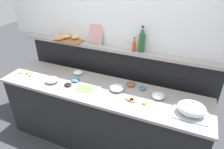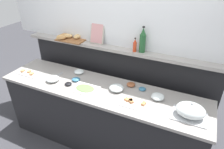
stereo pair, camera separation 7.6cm
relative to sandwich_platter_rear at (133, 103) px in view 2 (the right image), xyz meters
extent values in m
plane|color=#38383D|center=(-0.47, 0.72, -0.92)|extent=(12.00, 12.00, 0.00)
cube|color=black|center=(-0.47, 0.12, -0.48)|extent=(2.55, 0.60, 0.87)
cube|color=gray|center=(-0.47, 0.12, -0.03)|extent=(2.59, 0.64, 0.03)
cube|color=black|center=(-0.47, 0.62, -0.30)|extent=(2.68, 0.08, 1.24)
cube|color=gray|center=(-0.47, 0.57, 0.34)|extent=(2.68, 0.22, 0.04)
cube|color=white|center=(0.00, -0.01, -0.01)|extent=(0.29, 0.17, 0.01)
cube|color=#AD7A47|center=(-0.08, 0.01, 0.00)|extent=(0.07, 0.06, 0.01)
cube|color=#D1664C|center=(-0.08, 0.01, 0.01)|extent=(0.07, 0.06, 0.01)
cube|color=#AD7A47|center=(-0.08, 0.01, 0.02)|extent=(0.07, 0.06, 0.01)
cube|color=#AD7A47|center=(0.11, 0.02, 0.00)|extent=(0.05, 0.06, 0.01)
cube|color=#D1664C|center=(0.11, 0.02, 0.01)|extent=(0.05, 0.06, 0.01)
cube|color=#AD7A47|center=(0.11, 0.02, 0.02)|extent=(0.05, 0.06, 0.01)
cube|color=#AD7A47|center=(-0.04, 0.02, 0.00)|extent=(0.05, 0.06, 0.01)
cube|color=#D1664C|center=(-0.04, 0.02, 0.01)|extent=(0.05, 0.06, 0.01)
cube|color=#AD7A47|center=(-0.04, 0.02, 0.02)|extent=(0.05, 0.06, 0.01)
cube|color=#AD7A47|center=(-0.03, 0.01, 0.00)|extent=(0.07, 0.07, 0.01)
cube|color=#D1664C|center=(-0.03, 0.01, 0.01)|extent=(0.07, 0.07, 0.01)
cube|color=#AD7A47|center=(-0.03, 0.01, 0.02)|extent=(0.07, 0.07, 0.01)
cube|color=silver|center=(-1.52, 0.03, -0.01)|extent=(0.31, 0.16, 0.01)
cube|color=tan|center=(-1.45, 0.01, 0.00)|extent=(0.05, 0.06, 0.01)
cube|color=#D1664C|center=(-1.45, 0.01, 0.01)|extent=(0.05, 0.06, 0.01)
cube|color=tan|center=(-1.45, 0.01, 0.02)|extent=(0.05, 0.06, 0.01)
cube|color=tan|center=(-1.52, 0.04, 0.00)|extent=(0.06, 0.07, 0.01)
cube|color=#D1664C|center=(-1.52, 0.04, 0.01)|extent=(0.06, 0.07, 0.01)
cube|color=tan|center=(-1.52, 0.04, 0.02)|extent=(0.06, 0.07, 0.01)
cube|color=tan|center=(-1.62, 0.02, 0.00)|extent=(0.05, 0.06, 0.01)
cube|color=#D1664C|center=(-1.62, 0.02, 0.01)|extent=(0.05, 0.06, 0.01)
cube|color=tan|center=(-1.62, 0.02, 0.02)|extent=(0.05, 0.06, 0.01)
cube|color=white|center=(-0.62, 0.02, -0.01)|extent=(0.32, 0.23, 0.01)
ellipsoid|color=#66994C|center=(-0.62, 0.02, 0.01)|extent=(0.24, 0.16, 0.01)
cube|color=#B7BABF|center=(0.57, 0.04, 0.00)|extent=(0.34, 0.24, 0.01)
ellipsoid|color=silver|center=(0.57, 0.04, 0.07)|extent=(0.29, 0.23, 0.14)
sphere|color=#B7BABF|center=(0.57, 0.04, 0.15)|extent=(0.02, 0.02, 0.02)
ellipsoid|color=silver|center=(-0.27, 0.16, 0.02)|extent=(0.17, 0.17, 0.07)
ellipsoid|color=#E5CC66|center=(-0.27, 0.16, 0.01)|extent=(0.13, 0.13, 0.04)
ellipsoid|color=silver|center=(-0.90, 0.32, 0.02)|extent=(0.13, 0.13, 0.05)
ellipsoid|color=#599959|center=(-0.90, 0.32, 0.01)|extent=(0.10, 0.10, 0.03)
ellipsoid|color=silver|center=(0.21, 0.20, 0.02)|extent=(0.15, 0.15, 0.06)
ellipsoid|color=white|center=(0.21, 0.20, 0.01)|extent=(0.11, 0.11, 0.04)
ellipsoid|color=silver|center=(-1.10, 0.01, 0.02)|extent=(0.16, 0.16, 0.07)
ellipsoid|color=#F28C4C|center=(-1.10, 0.01, 0.01)|extent=(0.13, 0.13, 0.04)
ellipsoid|color=teal|center=(0.00, 0.30, 0.00)|extent=(0.09, 0.09, 0.03)
ellipsoid|color=teal|center=(-0.83, 0.14, 0.01)|extent=(0.11, 0.11, 0.04)
ellipsoid|color=brown|center=(-0.15, 0.33, 0.01)|extent=(0.11, 0.11, 0.04)
ellipsoid|color=black|center=(-0.86, 0.02, 0.00)|extent=(0.09, 0.09, 0.03)
cylinder|color=#B7BABF|center=(-1.10, 0.15, -0.01)|extent=(0.04, 0.18, 0.01)
cylinder|color=#B7BABF|center=(-1.14, 0.16, -0.01)|extent=(0.06, 0.18, 0.01)
sphere|color=#B7BABF|center=(-1.12, 0.24, -0.01)|extent=(0.01, 0.01, 0.01)
cylinder|color=red|center=(-0.19, 0.52, 0.42)|extent=(0.04, 0.04, 0.12)
cone|color=red|center=(-0.19, 0.52, 0.50)|extent=(0.04, 0.04, 0.04)
cylinder|color=black|center=(-0.19, 0.52, 0.53)|extent=(0.02, 0.02, 0.02)
cylinder|color=#23562D|center=(-0.11, 0.55, 0.47)|extent=(0.08, 0.08, 0.22)
cone|color=#23562D|center=(-0.11, 0.55, 0.62)|extent=(0.06, 0.06, 0.08)
cylinder|color=black|center=(-0.11, 0.55, 0.67)|extent=(0.03, 0.03, 0.02)
cube|color=brown|center=(-1.13, 0.54, 0.37)|extent=(0.40, 0.26, 0.02)
ellipsoid|color=tan|center=(-1.21, 0.54, 0.41)|extent=(0.18, 0.13, 0.06)
ellipsoid|color=tan|center=(-1.26, 0.47, 0.41)|extent=(0.10, 0.12, 0.06)
ellipsoid|color=tan|center=(-1.06, 0.58, 0.41)|extent=(0.11, 0.14, 0.06)
ellipsoid|color=#AD7A47|center=(-1.25, 0.53, 0.41)|extent=(0.13, 0.16, 0.06)
ellipsoid|color=#B7844C|center=(-1.24, 0.46, 0.41)|extent=(0.15, 0.16, 0.05)
cube|color=#B2AD9E|center=(-0.74, 0.58, 0.50)|extent=(0.20, 0.08, 0.28)
cube|color=#CC8C8C|center=(-0.74, 0.57, 0.50)|extent=(0.17, 0.07, 0.25)
camera|label=1|loc=(0.46, -1.71, 1.36)|focal=32.64mm
camera|label=2|loc=(0.53, -1.68, 1.36)|focal=32.64mm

